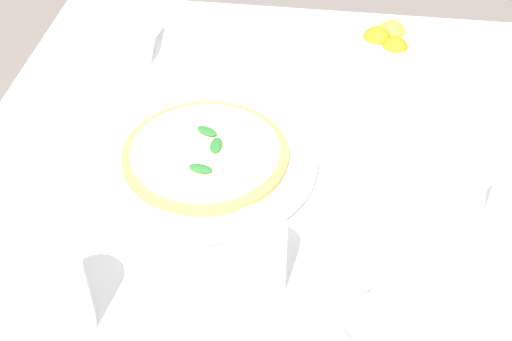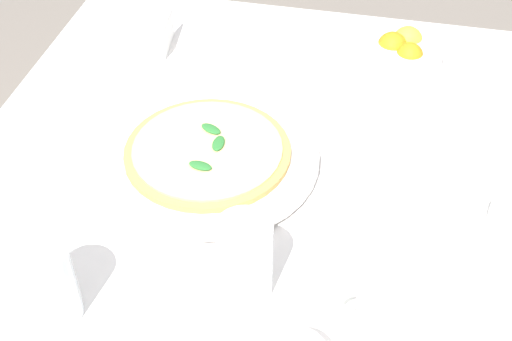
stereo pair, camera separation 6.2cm
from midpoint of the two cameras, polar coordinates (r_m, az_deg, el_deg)
dining_table at (r=1.14m, az=5.34°, el=-7.17°), size 1.08×1.08×0.75m
pizza_plate at (r=1.08m, az=-2.29°, el=1.02°), size 0.34×0.34×0.02m
pizza at (r=1.07m, az=-2.30°, el=1.57°), size 0.26×0.26×0.02m
coffee_cup_left_edge at (r=0.90m, az=12.58°, el=-9.99°), size 0.13×0.13×0.07m
coffee_cup_center_back at (r=1.18m, az=15.15°, el=4.32°), size 0.13×0.13×0.06m
water_glass_far_left at (r=0.89m, az=-14.75°, el=-9.16°), size 0.07×0.07×0.11m
water_glass_near_right at (r=0.88m, az=1.10°, el=-7.63°), size 0.07×0.07×0.12m
citrus_bowl at (r=1.32m, az=13.01°, el=9.31°), size 0.15×0.15×0.06m
menu_card at (r=1.34m, az=-5.84°, el=10.95°), size 0.01×0.09×0.06m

